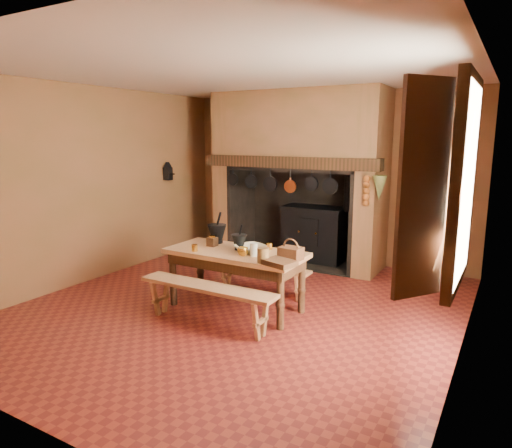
{
  "coord_description": "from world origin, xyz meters",
  "views": [
    {
      "loc": [
        2.84,
        -4.53,
        2.09
      ],
      "look_at": [
        0.06,
        0.3,
        1.01
      ],
      "focal_mm": 32.0,
      "sensor_mm": 36.0,
      "label": 1
    }
  ],
  "objects_px": {
    "coffee_grinder": "(212,241)",
    "wicker_basket": "(291,253)",
    "iron_range": "(314,233)",
    "mixing_bowl": "(250,249)",
    "work_table": "(236,260)",
    "bench_front": "(207,295)"
  },
  "relations": [
    {
      "from": "iron_range",
      "to": "work_table",
      "type": "distance_m",
      "value": 2.49
    },
    {
      "from": "bench_front",
      "to": "coffee_grinder",
      "type": "height_order",
      "value": "coffee_grinder"
    },
    {
      "from": "work_table",
      "to": "bench_front",
      "type": "relative_size",
      "value": 1.01
    },
    {
      "from": "bench_front",
      "to": "wicker_basket",
      "type": "bearing_deg",
      "value": 37.58
    },
    {
      "from": "iron_range",
      "to": "mixing_bowl",
      "type": "bearing_deg",
      "value": -85.33
    },
    {
      "from": "work_table",
      "to": "mixing_bowl",
      "type": "xyz_separation_m",
      "value": [
        0.19,
        0.03,
        0.16
      ]
    },
    {
      "from": "bench_front",
      "to": "mixing_bowl",
      "type": "xyz_separation_m",
      "value": [
        0.19,
        0.62,
        0.42
      ]
    },
    {
      "from": "coffee_grinder",
      "to": "wicker_basket",
      "type": "bearing_deg",
      "value": -3.47
    },
    {
      "from": "iron_range",
      "to": "coffee_grinder",
      "type": "bearing_deg",
      "value": -98.64
    },
    {
      "from": "bench_front",
      "to": "mixing_bowl",
      "type": "height_order",
      "value": "mixing_bowl"
    },
    {
      "from": "work_table",
      "to": "coffee_grinder",
      "type": "relative_size",
      "value": 9.92
    },
    {
      "from": "iron_range",
      "to": "wicker_basket",
      "type": "distance_m",
      "value": 2.64
    },
    {
      "from": "mixing_bowl",
      "to": "coffee_grinder",
      "type": "bearing_deg",
      "value": 176.95
    },
    {
      "from": "work_table",
      "to": "wicker_basket",
      "type": "height_order",
      "value": "wicker_basket"
    },
    {
      "from": "bench_front",
      "to": "wicker_basket",
      "type": "height_order",
      "value": "wicker_basket"
    },
    {
      "from": "iron_range",
      "to": "wicker_basket",
      "type": "height_order",
      "value": "iron_range"
    },
    {
      "from": "work_table",
      "to": "wicker_basket",
      "type": "relative_size",
      "value": 6.37
    },
    {
      "from": "coffee_grinder",
      "to": "wicker_basket",
      "type": "height_order",
      "value": "wicker_basket"
    },
    {
      "from": "work_table",
      "to": "wicker_basket",
      "type": "distance_m",
      "value": 0.77
    },
    {
      "from": "iron_range",
      "to": "wicker_basket",
      "type": "bearing_deg",
      "value": -73.18
    },
    {
      "from": "work_table",
      "to": "bench_front",
      "type": "xyz_separation_m",
      "value": [
        -0.0,
        -0.6,
        -0.26
      ]
    },
    {
      "from": "work_table",
      "to": "mixing_bowl",
      "type": "distance_m",
      "value": 0.25
    }
  ]
}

